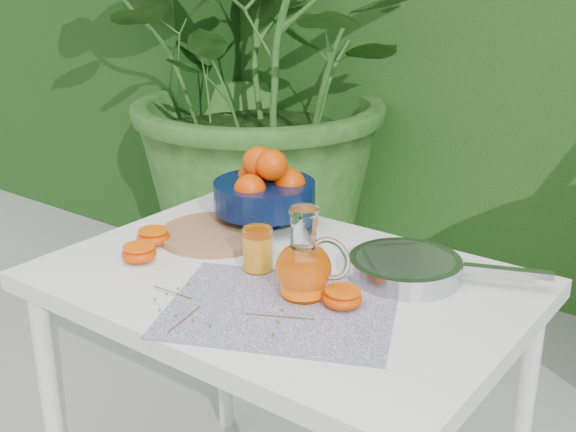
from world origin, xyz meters
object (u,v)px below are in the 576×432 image
Objects in this scene: fruit_bowl at (265,189)px; saute_pan at (407,267)px; cutting_board at (215,234)px; juice_pitcher at (305,266)px; white_table at (282,310)px.

fruit_bowl is 0.62× the size of saute_pan.
juice_pitcher reaches higher than cutting_board.
cutting_board is 1.00× the size of fruit_bowl.
fruit_bowl reaches higher than saute_pan.
juice_pitcher is at bearing -120.56° from saute_pan.
white_table is 0.36m from fruit_bowl.
juice_pitcher is at bearing -29.06° from white_table.
juice_pitcher is 0.42× the size of saute_pan.
fruit_bowl is (-0.22, 0.22, 0.17)m from white_table.
fruit_bowl is 0.42m from juice_pitcher.
fruit_bowl is at bearing 134.83° from white_table.
cutting_board is at bearing -171.46° from saute_pan.
juice_pitcher is 0.24m from saute_pan.
white_table is 3.71× the size of cutting_board.
fruit_bowl reaches higher than juice_pitcher.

